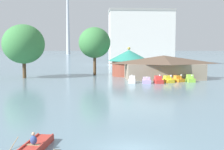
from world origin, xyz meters
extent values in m
cube|color=#B7382D|center=(-6.12, 0.76, 0.20)|extent=(1.81, 4.04, 0.40)
cube|color=#B7382D|center=(-6.64, 0.85, 0.45)|extent=(0.73, 3.66, 0.10)
cube|color=#B7382D|center=(-5.61, 0.67, 0.45)|extent=(0.73, 3.66, 0.10)
cube|color=#997F5B|center=(-6.17, 0.47, 0.42)|extent=(1.01, 0.40, 0.04)
ellipsoid|color=#334C8C|center=(-6.17, 0.47, 0.73)|extent=(0.49, 0.39, 0.58)
sphere|color=tan|center=(-6.17, 0.47, 1.13)|extent=(0.22, 0.22, 0.22)
cylinder|color=tan|center=(-7.70, 0.93, 0.10)|extent=(0.40, 2.00, 0.84)
cylinder|color=tan|center=(-4.58, 0.39, 0.10)|extent=(0.40, 2.00, 0.84)
cube|color=white|center=(4.62, 35.42, 0.35)|extent=(1.77, 3.03, 0.71)
cube|color=white|center=(4.68, 35.77, 1.00)|extent=(1.31, 1.45, 0.59)
cylinder|color=white|center=(4.43, 34.29, 1.03)|extent=(0.14, 0.14, 0.64)
sphere|color=white|center=(4.43, 34.29, 1.50)|extent=(0.31, 0.31, 0.31)
cube|color=#B299D8|center=(7.30, 34.69, 0.32)|extent=(1.85, 2.51, 0.63)
cube|color=#C8ADF0|center=(7.34, 34.98, 0.88)|extent=(1.45, 1.21, 0.50)
cylinder|color=#B299D8|center=(7.18, 33.76, 0.86)|extent=(0.14, 0.14, 0.45)
sphere|color=white|center=(7.18, 33.76, 1.22)|extent=(0.28, 0.28, 0.28)
cube|color=red|center=(9.57, 34.68, 0.34)|extent=(1.40, 2.63, 0.67)
cube|color=#E8423C|center=(9.57, 35.01, 1.02)|extent=(1.19, 1.18, 0.69)
cylinder|color=red|center=(9.57, 33.63, 1.04)|extent=(0.14, 0.14, 0.75)
sphere|color=white|center=(9.57, 33.63, 1.57)|extent=(0.30, 0.30, 0.30)
cube|color=yellow|center=(11.71, 35.64, 0.30)|extent=(1.92, 2.85, 0.59)
cube|color=yellow|center=(11.64, 35.96, 0.94)|extent=(1.41, 1.40, 0.68)
cylinder|color=yellow|center=(11.94, 34.62, 0.88)|extent=(0.14, 0.14, 0.58)
sphere|color=white|center=(11.94, 34.62, 1.36)|extent=(0.38, 0.38, 0.38)
cube|color=orange|center=(14.05, 36.84, 0.30)|extent=(2.12, 2.59, 0.60)
cube|color=gold|center=(13.95, 37.10, 0.91)|extent=(1.50, 1.36, 0.62)
cylinder|color=orange|center=(14.35, 36.00, 0.89)|extent=(0.14, 0.14, 0.59)
sphere|color=white|center=(14.35, 36.00, 1.35)|extent=(0.32, 0.32, 0.32)
cube|color=#8CCC3F|center=(16.22, 36.15, 0.37)|extent=(1.41, 2.41, 0.75)
cube|color=#A0E24F|center=(16.22, 36.45, 1.09)|extent=(1.17, 1.10, 0.69)
cylinder|color=#8CCC3F|center=(16.19, 35.20, 0.97)|extent=(0.14, 0.14, 0.46)
sphere|color=white|center=(16.19, 35.20, 1.34)|extent=(0.28, 0.28, 0.28)
cube|color=gray|center=(12.27, 41.88, 1.65)|extent=(16.16, 7.76, 3.31)
pyramid|color=brown|center=(12.27, 41.88, 4.18)|extent=(17.45, 8.92, 1.75)
cylinder|color=brown|center=(5.62, 49.13, 1.81)|extent=(7.99, 7.99, 3.62)
cone|color=teal|center=(5.62, 49.13, 4.93)|extent=(10.02, 10.02, 2.61)
sphere|color=#B7993D|center=(5.62, 49.13, 6.58)|extent=(0.70, 0.70, 0.70)
cylinder|color=brown|center=(-18.20, 45.58, 1.60)|extent=(0.78, 0.78, 3.21)
ellipsoid|color=#3D7F42|center=(-18.20, 45.58, 7.53)|extent=(9.19, 9.19, 8.65)
cylinder|color=brown|center=(-2.58, 51.47, 2.12)|extent=(0.72, 0.72, 4.24)
ellipsoid|color=#3D7F42|center=(-2.58, 51.47, 8.01)|extent=(7.76, 7.76, 7.53)
cube|color=silver|center=(15.88, 95.96, 10.55)|extent=(25.38, 12.72, 21.09)
cube|color=#999993|center=(15.88, 95.96, 21.59)|extent=(25.89, 12.97, 1.00)
camera|label=1|loc=(-2.22, -16.65, 6.43)|focal=44.26mm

